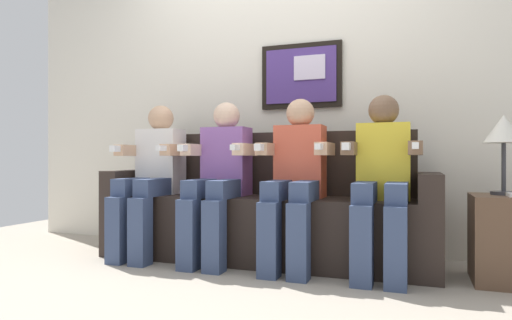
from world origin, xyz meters
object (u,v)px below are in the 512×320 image
(person_rightmost, at_px, (382,176))
(spare_remote_on_table, at_px, (511,195))
(couch, at_px, (265,215))
(side_table_right, at_px, (510,240))
(table_lamp, at_px, (504,133))
(person_leftmost, at_px, (152,173))
(person_left_center, at_px, (220,174))
(person_right_center, at_px, (296,175))

(person_rightmost, xyz_separation_m, spare_remote_on_table, (0.68, -0.02, -0.10))
(couch, height_order, side_table_right, couch)
(couch, relative_size, table_lamp, 5.01)
(couch, distance_m, table_lamp, 1.58)
(couch, bearing_deg, person_rightmost, -11.77)
(person_leftmost, bearing_deg, person_rightmost, 0.00)
(person_rightmost, relative_size, table_lamp, 2.41)
(person_leftmost, distance_m, spare_remote_on_table, 2.30)
(spare_remote_on_table, bearing_deg, person_rightmost, 177.99)
(person_leftmost, bearing_deg, side_table_right, 1.52)
(couch, distance_m, person_leftmost, 0.88)
(couch, distance_m, person_left_center, 0.43)
(person_leftmost, distance_m, person_right_center, 1.08)
(person_left_center, height_order, table_lamp, person_left_center)
(person_right_center, distance_m, table_lamp, 1.24)
(person_rightmost, bearing_deg, side_table_right, 5.07)
(person_rightmost, relative_size, spare_remote_on_table, 8.54)
(couch, height_order, person_rightmost, person_rightmost)
(person_rightmost, bearing_deg, spare_remote_on_table, -2.01)
(person_left_center, height_order, person_rightmost, same)
(couch, xyz_separation_m, spare_remote_on_table, (1.49, -0.19, 0.20))
(person_right_center, bearing_deg, person_leftmost, 180.00)
(person_left_center, relative_size, person_rightmost, 1.00)
(couch, relative_size, side_table_right, 4.61)
(side_table_right, relative_size, spare_remote_on_table, 3.85)
(person_rightmost, height_order, side_table_right, person_rightmost)
(person_right_center, relative_size, side_table_right, 2.22)
(person_leftmost, relative_size, side_table_right, 2.22)
(couch, distance_m, person_rightmost, 0.88)
(couch, xyz_separation_m, table_lamp, (1.48, -0.07, 0.55))
(person_left_center, bearing_deg, side_table_right, 1.99)
(person_rightmost, height_order, table_lamp, person_rightmost)
(person_right_center, distance_m, person_rightmost, 0.54)
(spare_remote_on_table, bearing_deg, person_left_center, 179.22)
(table_lamp, bearing_deg, person_left_center, -176.82)
(person_left_center, height_order, side_table_right, person_left_center)
(person_right_center, height_order, table_lamp, person_right_center)
(person_right_center, distance_m, side_table_right, 1.28)
(person_leftmost, height_order, person_left_center, same)
(person_right_center, xyz_separation_m, spare_remote_on_table, (1.22, -0.02, -0.10))
(person_rightmost, bearing_deg, table_lamp, 8.28)
(couch, xyz_separation_m, side_table_right, (1.50, -0.11, -0.06))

